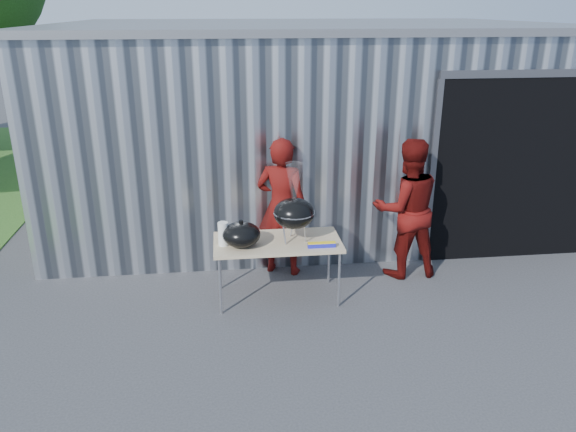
{
  "coord_description": "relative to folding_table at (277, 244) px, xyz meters",
  "views": [
    {
      "loc": [
        -0.7,
        -5.22,
        3.34
      ],
      "look_at": [
        0.03,
        0.88,
        1.05
      ],
      "focal_mm": 35.0,
      "sensor_mm": 36.0,
      "label": 1
    }
  ],
  "objects": [
    {
      "name": "person_cook",
      "position": [
        0.13,
        0.72,
        0.2
      ],
      "size": [
        0.78,
        0.66,
        1.83
      ],
      "primitive_type": "imported",
      "rotation": [
        0.0,
        0.0,
        2.76
      ],
      "color": "#500B09",
      "rests_on": "ground"
    },
    {
      "name": "kettle_grill",
      "position": [
        0.19,
        -0.02,
        0.45
      ],
      "size": [
        0.48,
        0.48,
        0.95
      ],
      "color": "black",
      "rests_on": "folding_table"
    },
    {
      "name": "grill_lid",
      "position": [
        -0.42,
        -0.1,
        0.18
      ],
      "size": [
        0.44,
        0.44,
        0.32
      ],
      "color": "black",
      "rests_on": "folding_table"
    },
    {
      "name": "ground",
      "position": [
        0.1,
        -0.86,
        -0.71
      ],
      "size": [
        80.0,
        80.0,
        0.0
      ],
      "primitive_type": "plane",
      "color": "#363639"
    },
    {
      "name": "foil_box",
      "position": [
        0.49,
        -0.25,
        0.07
      ],
      "size": [
        0.32,
        0.05,
        0.06
      ],
      "color": "#1C1FB9",
      "rests_on": "folding_table"
    },
    {
      "name": "building",
      "position": [
        1.02,
        3.73,
        0.83
      ],
      "size": [
        8.2,
        6.2,
        3.1
      ],
      "color": "#B8BDC4",
      "rests_on": "ground"
    },
    {
      "name": "person_bystander",
      "position": [
        1.72,
        0.47,
        0.2
      ],
      "size": [
        0.92,
        0.73,
        1.83
      ],
      "primitive_type": "imported",
      "rotation": [
        0.0,
        0.0,
        3.19
      ],
      "color": "#500B09",
      "rests_on": "ground"
    },
    {
      "name": "paper_towels",
      "position": [
        -0.63,
        -0.05,
        0.18
      ],
      "size": [
        0.12,
        0.12,
        0.28
      ],
      "primitive_type": "cylinder",
      "color": "white",
      "rests_on": "folding_table"
    },
    {
      "name": "folding_table",
      "position": [
        0.0,
        0.0,
        0.0
      ],
      "size": [
        1.5,
        0.75,
        0.75
      ],
      "color": "tan",
      "rests_on": "ground"
    },
    {
      "name": "white_tub",
      "position": [
        -0.55,
        0.22,
        0.09
      ],
      "size": [
        0.2,
        0.15,
        0.1
      ],
      "primitive_type": "cube",
      "color": "white",
      "rests_on": "folding_table"
    }
  ]
}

